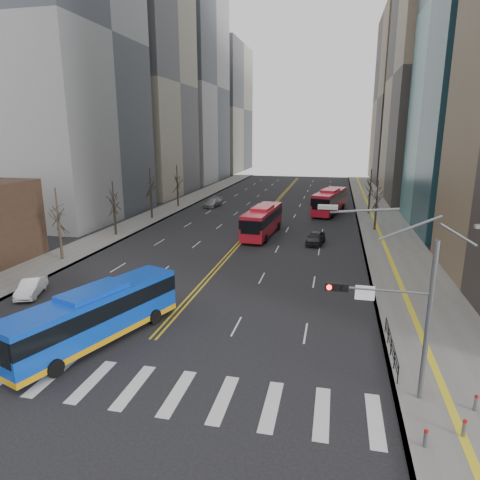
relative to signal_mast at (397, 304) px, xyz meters
name	(u,v)px	position (x,y,z in m)	size (l,w,h in m)	color
ground	(112,384)	(-13.77, -2.00, -4.86)	(220.00, 220.00, 0.00)	black
sidewalk_right	(383,223)	(3.73, 43.00, -4.78)	(7.00, 130.00, 0.15)	slate
sidewalk_left	(160,213)	(-30.27, 43.00, -4.78)	(5.00, 130.00, 0.15)	slate
crosswalk	(112,384)	(-13.77, -2.00, -4.85)	(26.70, 4.00, 0.01)	silver
centerline	(271,207)	(-13.77, 53.00, -4.85)	(0.55, 100.00, 0.01)	gold
office_towers	(285,71)	(-13.64, 66.51, 19.07)	(83.00, 134.00, 58.00)	gray
signal_mast	(397,304)	(0.00, 0.00, 0.00)	(5.37, 0.37, 9.39)	slate
pedestrian_railing	(391,344)	(0.53, 4.00, -4.03)	(0.06, 6.06, 1.02)	black
bollards	(456,422)	(2.50, -2.16, -4.30)	(2.87, 3.17, 0.78)	slate
street_trees	(193,194)	(-20.94, 32.55, 0.02)	(35.20, 47.20, 7.60)	#2E241C
blue_bus	(95,314)	(-16.97, 2.00, -3.03)	(6.31, 12.14, 3.49)	#0C3FC0
red_bus_near	(262,219)	(-11.80, 32.17, -2.81)	(3.51, 11.83, 3.69)	red
red_bus_far	(330,200)	(-3.88, 49.55, -2.71)	(5.38, 12.62, 3.87)	red
car_white	(31,287)	(-26.27, 7.95, -4.20)	(1.40, 4.00, 1.32)	white
car_dark_mid	(316,238)	(-5.00, 29.22, -4.11)	(1.77, 4.39, 1.50)	black
car_silver	(213,202)	(-23.86, 51.51, -4.12)	(2.06, 5.07, 1.47)	#9B9BA0
car_dark_far	(339,191)	(-2.41, 72.17, -4.18)	(2.23, 4.83, 1.34)	black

